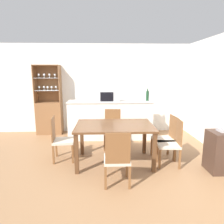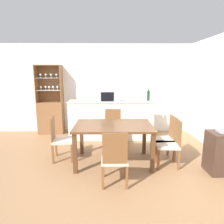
# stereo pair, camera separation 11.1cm
# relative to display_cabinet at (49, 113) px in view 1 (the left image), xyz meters

# --- Properties ---
(ground_plane) EXTENTS (18.00, 18.00, 0.00)m
(ground_plane) POSITION_rel_display_cabinet_xyz_m (1.49, -2.43, -0.60)
(ground_plane) COLOR #936B47
(wall_back) EXTENTS (6.80, 0.06, 2.55)m
(wall_back) POSITION_rel_display_cabinet_xyz_m (1.49, 0.20, 0.67)
(wall_back) COLOR white
(wall_back) RESTS_ON ground_plane
(kitchen_counter) EXTENTS (2.23, 0.55, 1.01)m
(kitchen_counter) POSITION_rel_display_cabinet_xyz_m (1.74, -0.49, -0.09)
(kitchen_counter) COLOR white
(kitchen_counter) RESTS_ON ground_plane
(display_cabinet) EXTENTS (0.71, 0.35, 1.95)m
(display_cabinet) POSITION_rel_display_cabinet_xyz_m (0.00, 0.00, 0.00)
(display_cabinet) COLOR brown
(display_cabinet) RESTS_ON ground_plane
(dining_table) EXTENTS (1.48, 0.98, 0.76)m
(dining_table) POSITION_rel_display_cabinet_xyz_m (1.77, -2.00, 0.06)
(dining_table) COLOR brown
(dining_table) RESTS_ON ground_plane
(dining_chair_side_right_far) EXTENTS (0.43, 0.43, 0.89)m
(dining_chair_side_right_far) POSITION_rel_display_cabinet_xyz_m (2.83, -1.85, -0.17)
(dining_chair_side_right_far) COLOR beige
(dining_chair_side_right_far) RESTS_ON ground_plane
(dining_chair_head_near) EXTENTS (0.40, 0.40, 0.89)m
(dining_chair_head_near) POSITION_rel_display_cabinet_xyz_m (1.77, -2.81, -0.17)
(dining_chair_head_near) COLOR beige
(dining_chair_head_near) RESTS_ON ground_plane
(dining_chair_side_left_far) EXTENTS (0.43, 0.43, 0.89)m
(dining_chair_side_left_far) POSITION_rel_display_cabinet_xyz_m (0.71, -1.85, -0.17)
(dining_chair_side_left_far) COLOR beige
(dining_chair_side_left_far) RESTS_ON ground_plane
(dining_chair_head_far) EXTENTS (0.42, 0.42, 0.89)m
(dining_chair_head_far) POSITION_rel_display_cabinet_xyz_m (1.77, -1.19, -0.17)
(dining_chair_head_far) COLOR beige
(dining_chair_head_far) RESTS_ON ground_plane
(dining_chair_side_right_near) EXTENTS (0.43, 0.43, 0.89)m
(dining_chair_side_right_near) POSITION_rel_display_cabinet_xyz_m (2.83, -2.15, -0.17)
(dining_chair_side_right_near) COLOR beige
(dining_chair_side_right_near) RESTS_ON ground_plane
(microwave) EXTENTS (0.51, 0.38, 0.27)m
(microwave) POSITION_rel_display_cabinet_xyz_m (1.72, -0.52, 0.55)
(microwave) COLOR #B7BABF
(microwave) RESTS_ON kitchen_counter
(wine_bottle) EXTENTS (0.08, 0.08, 0.32)m
(wine_bottle) POSITION_rel_display_cabinet_xyz_m (2.72, -0.47, 0.55)
(wine_bottle) COLOR #193D23
(wine_bottle) RESTS_ON kitchen_counter
(telephone) EXTENTS (0.19, 0.19, 0.09)m
(telephone) POSITION_rel_display_cabinet_xyz_m (3.66, -2.42, 0.16)
(telephone) COLOR #B7B7BC
(telephone) RESTS_ON side_cabinet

